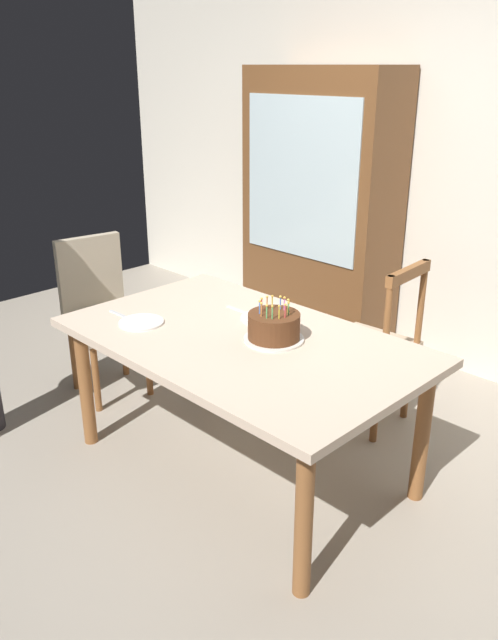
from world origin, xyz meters
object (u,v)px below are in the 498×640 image
(plate_near_celebrant, at_px, (141,322))
(chair_spindle_back, at_px, (373,347))
(birthday_cake, at_px, (274,327))
(chair_upholstered, at_px, (100,307))
(plate_far_side, at_px, (263,318))
(dining_table, at_px, (241,352))
(china_cabinet, at_px, (320,211))

(plate_near_celebrant, bearing_deg, chair_spindle_back, 58.79)
(birthday_cake, distance_m, chair_upholstered, 1.39)
(plate_far_side, height_order, chair_spindle_back, chair_spindle_back)
(dining_table, bearing_deg, chair_upholstered, 179.56)
(dining_table, relative_size, chair_upholstered, 1.79)
(dining_table, bearing_deg, china_cabinet, 117.37)
(plate_near_celebrant, distance_m, plate_far_side, 0.60)
(chair_spindle_back, bearing_deg, plate_far_side, -113.60)
(plate_near_celebrant, bearing_deg, birthday_cake, 27.42)
(dining_table, bearing_deg, birthday_cake, 31.13)
(birthday_cake, height_order, chair_spindle_back, chair_spindle_back)
(plate_far_side, xyz_separation_m, chair_upholstered, (-1.15, -0.22, -0.19))
(plate_far_side, distance_m, china_cabinet, 1.53)
(plate_far_side, height_order, chair_upholstered, chair_upholstered)
(birthday_cake, relative_size, plate_far_side, 1.27)
(birthday_cake, xyz_separation_m, chair_upholstered, (-1.37, -0.07, -0.25))
(plate_far_side, xyz_separation_m, chair_spindle_back, (0.26, 0.60, -0.27))
(dining_table, bearing_deg, chair_spindle_back, 77.89)
(plate_near_celebrant, relative_size, plate_far_side, 1.00)
(chair_upholstered, xyz_separation_m, china_cabinet, (0.43, 1.55, 0.42))
(dining_table, distance_m, plate_far_side, 0.26)
(plate_far_side, bearing_deg, plate_near_celebrant, -129.58)
(plate_near_celebrant, xyz_separation_m, china_cabinet, (-0.34, 1.79, 0.23))
(chair_upholstered, bearing_deg, china_cabinet, 74.47)
(plate_far_side, relative_size, chair_spindle_back, 0.23)
(plate_far_side, bearing_deg, china_cabinet, 118.54)
(plate_near_celebrant, bearing_deg, dining_table, 26.33)
(plate_far_side, relative_size, china_cabinet, 0.12)
(birthday_cake, xyz_separation_m, plate_far_side, (-0.22, 0.15, -0.06))
(plate_near_celebrant, xyz_separation_m, chair_spindle_back, (0.65, 1.07, -0.27))
(dining_table, xyz_separation_m, birthday_cake, (0.13, 0.08, 0.14))
(birthday_cake, distance_m, china_cabinet, 1.76)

